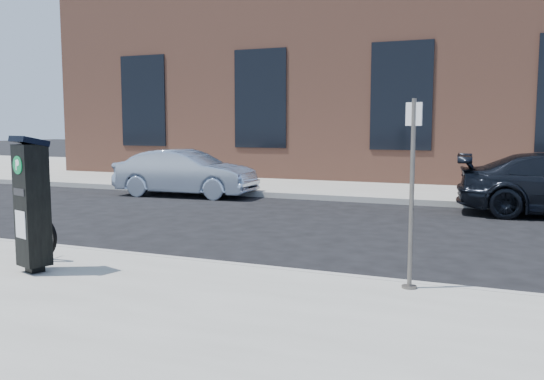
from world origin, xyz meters
The scene contains 9 objects.
ground centered at (0.00, 0.00, 0.00)m, with size 120.00×120.00×0.00m, color black.
sidewalk_far centered at (0.00, 14.00, 0.07)m, with size 60.00×12.00×0.15m, color gray.
curb_near centered at (0.00, -0.02, 0.07)m, with size 60.00×0.12×0.16m, color #9E9B93.
curb_far centered at (0.00, 8.02, 0.07)m, with size 60.00×0.12×0.16m, color #9E9B93.
building centered at (0.00, 17.00, 4.15)m, with size 28.00×10.05×8.25m.
parking_kiosk centered at (-2.28, -1.43, 1.06)m, with size 0.50×0.47×1.78m.
sign_pole centered at (2.36, -0.30, 1.25)m, with size 0.19×0.18×2.21m.
bike_rack centered at (-2.75, -0.93, 0.49)m, with size 0.69×0.12×0.69m.
car_silver centered at (-5.35, 7.40, 0.68)m, with size 1.43×4.10×1.35m, color #97A8C0.
Camera 1 is at (3.41, -7.01, 2.06)m, focal length 38.00 mm.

